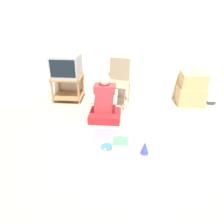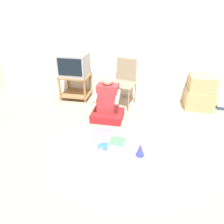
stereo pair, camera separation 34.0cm
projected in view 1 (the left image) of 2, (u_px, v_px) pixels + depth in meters
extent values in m
plane|color=tan|center=(131.00, 152.00, 3.08)|extent=(16.00, 16.00, 0.00)
cube|color=silver|center=(134.00, 35.00, 4.20)|extent=(6.40, 0.06, 2.55)
cube|color=#997047|center=(67.00, 77.00, 4.42)|extent=(0.60, 0.50, 0.03)
cube|color=#997047|center=(69.00, 95.00, 4.61)|extent=(0.60, 0.50, 0.02)
cylinder|color=#997047|center=(52.00, 92.00, 4.36)|extent=(0.04, 0.04, 0.51)
cylinder|color=#997047|center=(78.00, 93.00, 4.32)|extent=(0.04, 0.04, 0.51)
cylinder|color=#997047|center=(59.00, 84.00, 4.75)|extent=(0.04, 0.04, 0.51)
cylinder|color=#997047|center=(83.00, 85.00, 4.71)|extent=(0.04, 0.04, 0.51)
cube|color=#99999E|center=(66.00, 66.00, 4.32)|extent=(0.54, 0.48, 0.43)
cube|color=black|center=(62.00, 69.00, 4.09)|extent=(0.48, 0.01, 0.33)
cube|color=gray|center=(117.00, 84.00, 4.21)|extent=(0.54, 0.53, 0.02)
cube|color=gray|center=(120.00, 69.00, 4.28)|extent=(0.40, 0.11, 0.45)
cylinder|color=gray|center=(103.00, 97.00, 4.21)|extent=(0.02, 0.02, 0.45)
cylinder|color=gray|center=(124.00, 100.00, 4.10)|extent=(0.02, 0.02, 0.45)
cylinder|color=gray|center=(110.00, 90.00, 4.54)|extent=(0.02, 0.02, 0.45)
cylinder|color=gray|center=(129.00, 92.00, 4.43)|extent=(0.02, 0.02, 0.45)
cube|color=tan|center=(190.00, 95.00, 4.39)|extent=(0.52, 0.43, 0.37)
cube|color=tan|center=(193.00, 80.00, 4.23)|extent=(0.47, 0.41, 0.28)
cube|color=#60936B|center=(210.00, 103.00, 4.46)|extent=(0.14, 0.11, 0.02)
cube|color=#284793|center=(211.00, 102.00, 4.45)|extent=(0.14, 0.15, 0.02)
cube|color=#333338|center=(211.00, 101.00, 4.44)|extent=(0.15, 0.13, 0.02)
cube|color=beige|center=(212.00, 100.00, 4.43)|extent=(0.19, 0.12, 0.03)
cube|color=red|center=(105.00, 116.00, 3.88)|extent=(0.54, 0.46, 0.14)
cube|color=#993338|center=(105.00, 98.00, 3.77)|extent=(0.36, 0.22, 0.49)
sphere|color=beige|center=(105.00, 80.00, 3.61)|extent=(0.19, 0.19, 0.19)
cone|color=silver|center=(105.00, 72.00, 3.55)|extent=(0.11, 0.11, 0.09)
cylinder|color=beige|center=(93.00, 96.00, 3.65)|extent=(0.06, 0.26, 0.21)
cylinder|color=beige|center=(115.00, 97.00, 3.62)|extent=(0.06, 0.26, 0.21)
cube|color=pink|center=(125.00, 145.00, 3.21)|extent=(1.05, 0.87, 0.01)
cube|color=white|center=(120.00, 144.00, 3.17)|extent=(0.23, 0.23, 0.09)
cube|color=#4CB266|center=(120.00, 141.00, 3.15)|extent=(0.22, 0.22, 0.01)
cylinder|color=#4C7FE5|center=(125.00, 140.00, 3.13)|extent=(0.01, 0.01, 0.05)
sphere|color=#FFCC4C|center=(125.00, 138.00, 3.11)|extent=(0.01, 0.01, 0.01)
cylinder|color=yellow|center=(123.00, 137.00, 3.18)|extent=(0.01, 0.01, 0.05)
sphere|color=#FFCC4C|center=(123.00, 136.00, 3.16)|extent=(0.01, 0.01, 0.01)
cylinder|color=#66C666|center=(120.00, 137.00, 3.19)|extent=(0.01, 0.01, 0.05)
sphere|color=#FFCC4C|center=(120.00, 135.00, 3.18)|extent=(0.01, 0.01, 0.01)
cylinder|color=#EA4C4C|center=(116.00, 138.00, 3.16)|extent=(0.01, 0.01, 0.05)
sphere|color=#FFCC4C|center=(116.00, 137.00, 3.14)|extent=(0.01, 0.01, 0.01)
cylinder|color=#66C666|center=(117.00, 141.00, 3.11)|extent=(0.01, 0.01, 0.05)
sphere|color=#FFCC4C|center=(117.00, 139.00, 3.10)|extent=(0.01, 0.01, 0.01)
cylinder|color=#E58CCC|center=(120.00, 142.00, 3.08)|extent=(0.01, 0.01, 0.05)
sphere|color=#FFCC4C|center=(120.00, 140.00, 3.07)|extent=(0.01, 0.01, 0.01)
cylinder|color=#4C7FE5|center=(123.00, 141.00, 3.09)|extent=(0.01, 0.01, 0.05)
sphere|color=#FFCC4C|center=(123.00, 140.00, 3.08)|extent=(0.01, 0.01, 0.01)
cone|color=blue|center=(145.00, 148.00, 3.01)|extent=(0.12, 0.12, 0.19)
cylinder|color=blue|center=(107.00, 147.00, 3.18)|extent=(0.18, 0.18, 0.01)
ellipsoid|color=white|center=(105.00, 149.00, 3.12)|extent=(0.04, 0.05, 0.01)
cube|color=white|center=(107.00, 152.00, 3.06)|extent=(0.05, 0.10, 0.01)
ellipsoid|color=white|center=(116.00, 151.00, 3.09)|extent=(0.04, 0.05, 0.01)
cube|color=white|center=(115.00, 154.00, 3.03)|extent=(0.03, 0.10, 0.01)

